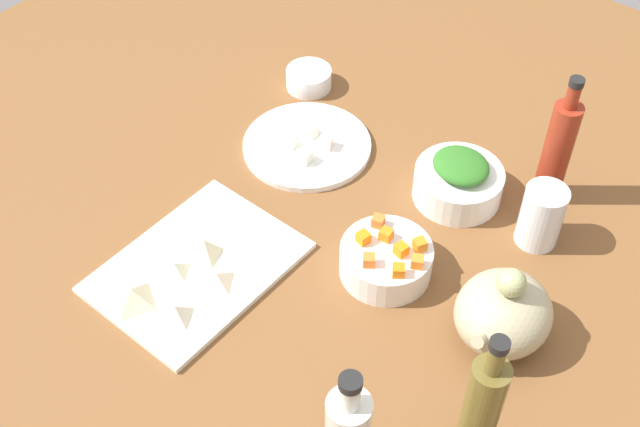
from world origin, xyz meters
TOP-DOWN VIEW (x-y plane):
  - tabletop at (0.00, 0.00)cm, footprint 190.00×190.00cm
  - cutting_board at (17.56, -10.96)cm, footprint 31.77×24.20cm
  - plate_tofu at (-15.34, -14.60)cm, footprint 23.28×23.28cm
  - bowl_greens at (-21.16, 13.22)cm, footprint 15.05×15.05cm
  - bowl_carrots at (0.05, 12.83)cm, footprint 14.44×14.44cm
  - bowl_small_side at (-29.80, -25.33)cm, footprint 8.87×8.87cm
  - teapot at (-0.35, 32.79)cm, footprint 16.43×13.78cm
  - bottle_1 at (-30.60, 25.24)cm, footprint 4.67×4.67cm
  - bottle_2 at (19.16, 38.97)cm, footprint 4.72×4.72cm
  - drinking_glass_0 at (-20.41, 28.54)cm, footprint 6.88×6.88cm
  - carrot_cube_0 at (4.15, 12.34)cm, footprint 2.51×2.51cm
  - carrot_cube_1 at (0.95, 9.05)cm, footprint 2.22×2.22cm
  - carrot_cube_2 at (-3.25, 8.95)cm, footprint 2.22×2.22cm
  - carrot_cube_3 at (0.09, 18.25)cm, footprint 2.39×2.39cm
  - carrot_cube_4 at (-0.52, 15.01)cm, footprint 2.17×2.17cm
  - carrot_cube_5 at (-1.70, 11.47)cm, footprint 1.92×1.92cm
  - carrot_cube_6 at (-3.10, 16.72)cm, footprint 2.47×2.47cm
  - carrot_cube_7 at (3.12, 16.95)cm, footprint 2.49×2.49cm
  - chopped_greens_mound at (-21.16, 13.22)cm, footprint 11.17×11.80cm
  - tofu_cube_0 at (-12.88, -16.49)cm, footprint 2.56×2.56cm
  - tofu_cube_1 at (-17.27, -15.33)cm, footprint 2.54×2.54cm
  - tofu_cube_2 at (-11.37, -11.90)cm, footprint 2.27×2.27cm
  - tofu_cube_3 at (-16.59, -11.24)cm, footprint 2.73×2.73cm
  - dumpling_0 at (14.95, -11.49)cm, footprint 6.12×6.38cm
  - dumpling_1 at (28.58, -13.57)cm, footprint 7.01×7.00cm
  - dumpling_2 at (18.30, -6.01)cm, footprint 5.68×5.49cm
  - dumpling_3 at (20.66, -12.54)cm, footprint 4.77×4.52cm
  - dumpling_4 at (26.71, -6.49)cm, footprint 5.38×5.43cm

SIDE VIEW (x-z plane):
  - tabletop at x=0.00cm, z-range 0.00..3.00cm
  - cutting_board at x=17.56cm, z-range 3.00..4.00cm
  - plate_tofu at x=-15.34cm, z-range 3.00..4.20cm
  - bowl_small_side at x=-29.80cm, z-range 3.00..6.93cm
  - dumpling_3 at x=20.66cm, z-range 4.00..6.16cm
  - dumpling_2 at x=18.30cm, z-range 4.00..6.29cm
  - tofu_cube_0 at x=-12.88cm, z-range 4.20..6.40cm
  - tofu_cube_1 at x=-17.27cm, z-range 4.20..6.40cm
  - tofu_cube_2 at x=-11.37cm, z-range 4.20..6.40cm
  - tofu_cube_3 at x=-16.59cm, z-range 4.20..6.40cm
  - dumpling_4 at x=26.71cm, z-range 4.00..6.61cm
  - dumpling_0 at x=14.95cm, z-range 4.00..7.10cm
  - dumpling_1 at x=28.58cm, z-range 4.00..7.13cm
  - bowl_carrots at x=0.05cm, z-range 3.00..8.33cm
  - bowl_greens at x=-21.16cm, z-range 3.00..8.69cm
  - drinking_glass_0 at x=-20.41cm, z-range 3.00..13.92cm
  - teapot at x=-0.35cm, z-range 1.36..15.73cm
  - carrot_cube_0 at x=4.15cm, z-range 8.33..10.13cm
  - carrot_cube_1 at x=0.95cm, z-range 8.33..10.13cm
  - carrot_cube_2 at x=-3.25cm, z-range 8.33..10.13cm
  - carrot_cube_3 at x=0.09cm, z-range 8.33..10.13cm
  - carrot_cube_4 at x=-0.52cm, z-range 8.33..10.13cm
  - carrot_cube_5 at x=-1.70cm, z-range 8.33..10.13cm
  - carrot_cube_6 at x=-3.10cm, z-range 8.33..10.13cm
  - carrot_cube_7 at x=3.12cm, z-range 8.33..10.13cm
  - chopped_greens_mound at x=-21.16cm, z-range 8.69..11.61cm
  - bottle_1 at x=-30.60cm, z-range 1.02..25.70cm
  - bottle_2 at x=19.16cm, z-range 0.95..27.06cm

